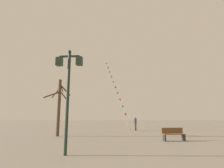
% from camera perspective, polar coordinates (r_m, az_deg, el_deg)
% --- Properties ---
extents(ground_plane, '(160.00, 160.00, 0.00)m').
position_cam_1_polar(ground_plane, '(21.25, 2.11, -14.81)').
color(ground_plane, gray).
extents(twin_lantern_lamp_post, '(1.25, 0.28, 4.79)m').
position_cam_1_polar(twin_lantern_lamp_post, '(8.63, -13.59, 1.13)').
color(twin_lantern_lamp_post, '#1E2D23').
rests_on(twin_lantern_lamp_post, ground_plane).
extents(kite_train, '(4.53, 10.40, 12.35)m').
position_cam_1_polar(kite_train, '(30.01, 1.14, -1.14)').
color(kite_train, brown).
rests_on(kite_train, ground_plane).
extents(kite_flyer, '(0.38, 0.62, 1.71)m').
position_cam_1_polar(kite_flyer, '(22.75, 7.29, -12.16)').
color(kite_flyer, brown).
rests_on(kite_flyer, ground_plane).
extents(bare_tree, '(2.09, 2.57, 5.00)m').
position_cam_1_polar(bare_tree, '(16.91, -16.41, -6.24)').
color(bare_tree, '#4C3826').
rests_on(bare_tree, ground_plane).
extents(park_bench, '(1.66, 0.82, 0.89)m').
position_cam_1_polar(park_bench, '(13.81, 18.81, -14.78)').
color(park_bench, brown).
rests_on(park_bench, ground_plane).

